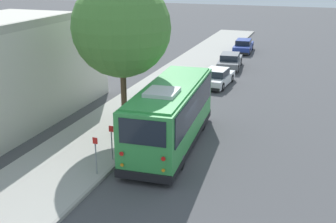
% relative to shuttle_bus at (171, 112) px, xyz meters
% --- Properties ---
extents(ground_plane, '(160.00, 160.00, 0.00)m').
position_rel_shuttle_bus_xyz_m(ground_plane, '(-0.96, -0.55, -1.75)').
color(ground_plane, '#474749').
extents(sidewalk_slab, '(80.00, 4.38, 0.15)m').
position_rel_shuttle_bus_xyz_m(sidewalk_slab, '(-0.96, 3.83, -1.67)').
color(sidewalk_slab, '#A3A099').
rests_on(sidewalk_slab, ground).
extents(curb_strip, '(80.00, 0.14, 0.15)m').
position_rel_shuttle_bus_xyz_m(curb_strip, '(-0.96, 1.57, -1.67)').
color(curb_strip, gray).
rests_on(curb_strip, ground).
extents(shuttle_bus, '(8.78, 3.14, 3.29)m').
position_rel_shuttle_bus_xyz_m(shuttle_bus, '(0.00, 0.00, 0.00)').
color(shuttle_bus, green).
rests_on(shuttle_bus, ground).
extents(parked_sedan_white, '(4.29, 1.99, 1.27)m').
position_rel_shuttle_bus_xyz_m(parked_sedan_white, '(11.66, 0.35, -1.16)').
color(parked_sedan_white, silver).
rests_on(parked_sedan_white, ground).
extents(parked_sedan_gray, '(4.72, 2.11, 1.32)m').
position_rel_shuttle_bus_xyz_m(parked_sedan_gray, '(17.43, 0.52, -1.13)').
color(parked_sedan_gray, slate).
rests_on(parked_sedan_gray, ground).
extents(parked_sedan_blue, '(4.71, 1.88, 1.31)m').
position_rel_shuttle_bus_xyz_m(parked_sedan_blue, '(25.14, 0.65, -1.14)').
color(parked_sedan_blue, navy).
rests_on(parked_sedan_blue, ground).
extents(street_tree, '(4.96, 4.96, 8.66)m').
position_rel_shuttle_bus_xyz_m(street_tree, '(1.00, 2.90, 4.17)').
color(street_tree, brown).
rests_on(street_tree, sidewalk_slab).
extents(sign_post_near, '(0.06, 0.22, 1.66)m').
position_rel_shuttle_bus_xyz_m(sign_post_near, '(-4.14, 1.90, -0.75)').
color(sign_post_near, gray).
rests_on(sign_post_near, sidewalk_slab).
extents(sign_post_far, '(0.06, 0.22, 1.63)m').
position_rel_shuttle_bus_xyz_m(sign_post_far, '(-2.67, 1.90, -0.76)').
color(sign_post_far, gray).
rests_on(sign_post_far, sidewalk_slab).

